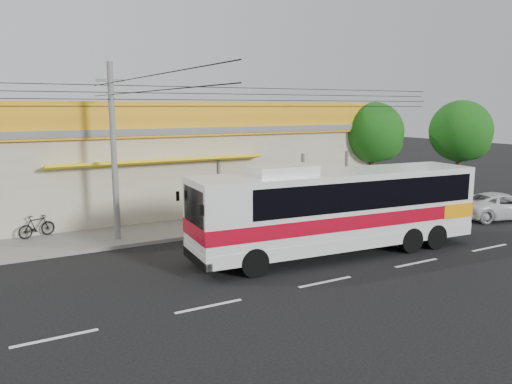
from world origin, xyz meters
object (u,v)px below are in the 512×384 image
(white_car, at_px, (502,206))
(tree_far, at_px, (463,133))
(utility_pole, at_px, (111,95))
(motorbike_dark, at_px, (37,226))
(coach_bus, at_px, (342,205))
(tree_near, at_px, (375,134))

(white_car, bearing_deg, tree_far, -10.64)
(utility_pole, bearing_deg, white_car, -14.98)
(motorbike_dark, relative_size, white_car, 0.34)
(coach_bus, distance_m, tree_far, 13.95)
(coach_bus, bearing_deg, motorbike_dark, 146.88)
(motorbike_dark, xyz_separation_m, tree_near, (18.30, 0.07, 3.28))
(coach_bus, xyz_separation_m, white_car, (10.73, 0.87, -1.21))
(motorbike_dark, distance_m, tree_far, 23.03)
(coach_bus, relative_size, motorbike_dark, 7.39)
(white_car, xyz_separation_m, tree_far, (2.08, 4.22, 3.32))
(utility_pole, distance_m, tree_far, 19.92)
(white_car, height_order, tree_near, tree_near)
(motorbike_dark, distance_m, white_car, 21.63)
(coach_bus, relative_size, utility_pole, 0.33)
(coach_bus, bearing_deg, white_car, 8.84)
(motorbike_dark, bearing_deg, tree_near, -109.35)
(utility_pole, xyz_separation_m, tree_near, (15.46, 1.97, -2.04))
(coach_bus, distance_m, motorbike_dark, 12.45)
(motorbike_dark, relative_size, utility_pole, 0.05)
(white_car, height_order, tree_far, tree_far)
(motorbike_dark, relative_size, tree_near, 0.27)
(motorbike_dark, distance_m, utility_pole, 6.32)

